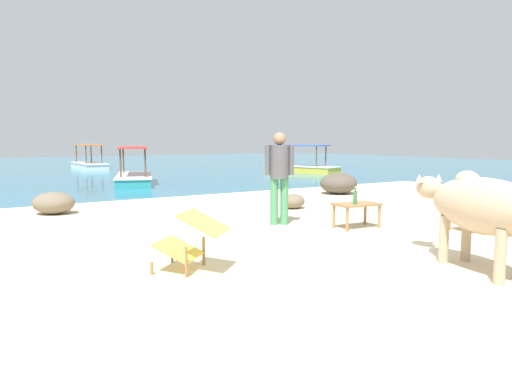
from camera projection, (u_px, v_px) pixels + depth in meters
sand_beach at (364, 254)px, 6.08m from camera, size 18.00×14.00×0.04m
water_surface at (70, 168)px, 24.72m from camera, size 60.00×36.00×0.03m
cow at (480, 206)px, 5.17m from camera, size 1.00×2.03×1.13m
low_bench_table at (357, 207)px, 7.74m from camera, size 0.79×0.50×0.42m
bottle at (355, 197)px, 7.59m from camera, size 0.07×0.07×0.30m
deck_chair_near at (191, 238)px, 5.19m from camera, size 0.91×0.92×0.68m
deck_chair_far at (481, 209)px, 7.33m from camera, size 0.66×0.85×0.68m
person_standing at (279, 171)px, 7.98m from camera, size 0.47×0.32×1.62m
shore_rock_large at (294, 201)px, 9.96m from camera, size 0.58×0.53×0.32m
shore_rock_medium at (54, 203)px, 9.22m from camera, size 1.07×1.02×0.45m
shore_rock_small at (338, 183)px, 12.67m from camera, size 1.35×1.32×0.58m
boat_white at (89, 164)px, 24.02m from camera, size 1.26×3.70×1.29m
boat_yellow at (301, 167)px, 21.43m from camera, size 2.20×3.85×1.29m
boat_teal at (134, 176)px, 15.79m from camera, size 2.22×3.85×1.29m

